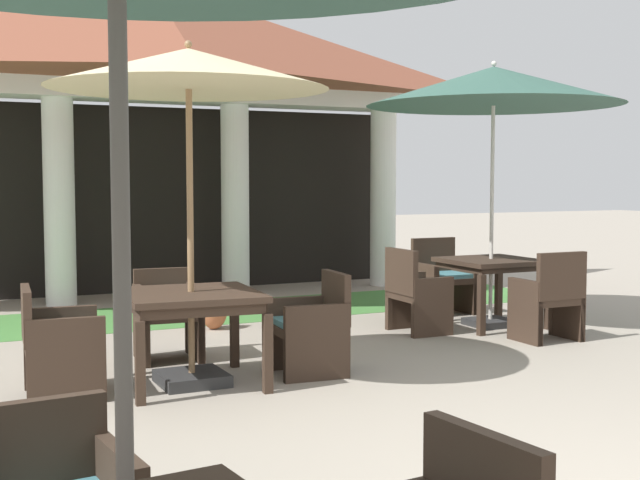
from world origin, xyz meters
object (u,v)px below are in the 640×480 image
object	(u,v)px
patio_chair_near_foreground_south	(549,300)
patio_chair_near_foreground_west	(415,295)
patio_chair_mid_left_north	(168,316)
terracotta_urn	(214,311)
patio_chair_mid_left_west	(58,344)
patio_chair_near_foreground_north	(442,279)
patio_umbrella_near_foreground	(494,87)
patio_umbrella_mid_left	(189,75)
patio_table_mid_left	(191,304)
patio_chair_mid_left_east	(311,328)
patio_table_near_foreground	(491,267)

from	to	relation	value
patio_chair_near_foreground_south	patio_chair_near_foreground_west	distance (m)	1.38
patio_chair_mid_left_north	terracotta_urn	size ratio (longest dim) A/B	1.72
patio_chair_mid_left_west	terracotta_urn	bearing A→B (deg)	142.99
patio_chair_near_foreground_north	patio_chair_near_foreground_west	xyz separation A→B (m)	(-0.99, -0.97, -0.01)
patio_umbrella_near_foreground	patio_umbrella_mid_left	bearing A→B (deg)	-162.94
patio_umbrella_near_foreground	patio_umbrella_mid_left	xyz separation A→B (m)	(-3.81, -1.17, -0.18)
patio_umbrella_mid_left	patio_chair_mid_left_north	world-z (taller)	patio_umbrella_mid_left
patio_chair_near_foreground_west	patio_table_mid_left	distance (m)	3.07
patio_chair_near_foreground_west	patio_umbrella_mid_left	distance (m)	3.69
patio_chair_near_foreground_north	patio_chair_mid_left_east	bearing A→B (deg)	38.98
patio_umbrella_near_foreground	patio_chair_mid_left_west	xyz separation A→B (m)	(-4.82, -1.09, -2.25)
patio_chair_mid_left_west	patio_chair_near_foreground_west	bearing A→B (deg)	110.44
patio_chair_near_foreground_south	patio_chair_mid_left_north	size ratio (longest dim) A/B	1.13
patio_chair_mid_left_west	patio_table_mid_left	bearing A→B (deg)	90.00
patio_chair_near_foreground_west	patio_chair_near_foreground_south	bearing A→B (deg)	45.03
patio_table_near_foreground	patio_chair_near_foreground_south	world-z (taller)	patio_chair_near_foreground_south
patio_table_near_foreground	patio_chair_mid_left_east	distance (m)	3.07
patio_table_near_foreground	patio_chair_mid_left_east	size ratio (longest dim) A/B	1.13
patio_table_mid_left	patio_umbrella_mid_left	bearing A→B (deg)	0.00
patio_umbrella_near_foreground	patio_chair_near_foreground_north	xyz separation A→B (m)	(0.01, 0.98, -2.23)
patio_table_near_foreground	patio_umbrella_near_foreground	size ratio (longest dim) A/B	0.33
patio_chair_near_foreground_south	patio_table_mid_left	bearing A→B (deg)	-176.70
patio_umbrella_near_foreground	patio_chair_mid_left_north	distance (m)	4.35
patio_chair_mid_left_north	patio_chair_mid_left_east	world-z (taller)	patio_chair_mid_left_east
patio_chair_mid_left_east	patio_chair_mid_left_west	xyz separation A→B (m)	(-2.04, 0.16, 0.01)
patio_chair_near_foreground_west	patio_chair_mid_left_west	size ratio (longest dim) A/B	1.08
patio_umbrella_mid_left	patio_chair_mid_left_east	xyz separation A→B (m)	(1.02, -0.08, -2.07)
patio_umbrella_near_foreground	terracotta_urn	xyz separation A→B (m)	(-2.86, 1.13, -2.44)
patio_table_near_foreground	terracotta_urn	xyz separation A→B (m)	(-2.86, 1.13, -0.46)
patio_chair_mid_left_east	terracotta_urn	distance (m)	2.39
patio_umbrella_near_foreground	patio_chair_near_foreground_north	size ratio (longest dim) A/B	3.21
patio_chair_mid_left_north	patio_chair_mid_left_east	size ratio (longest dim) A/B	0.95
patio_umbrella_near_foreground	patio_umbrella_mid_left	world-z (taller)	patio_umbrella_near_foreground
patio_umbrella_near_foreground	terracotta_urn	bearing A→B (deg)	158.46
patio_table_near_foreground	patio_chair_mid_left_north	xyz separation A→B (m)	(-3.73, -0.16, -0.25)
patio_umbrella_near_foreground	patio_chair_mid_left_west	bearing A→B (deg)	-167.30
patio_chair_near_foreground_west	patio_chair_mid_left_west	world-z (taller)	patio_chair_near_foreground_west
patio_table_near_foreground	patio_chair_mid_left_west	size ratio (longest dim) A/B	1.16
patio_table_near_foreground	patio_chair_near_foreground_south	bearing A→B (deg)	-90.42
patio_table_mid_left	patio_chair_near_foreground_north	bearing A→B (deg)	29.38
patio_chair_near_foreground_north	patio_chair_mid_left_north	size ratio (longest dim) A/B	1.12
patio_umbrella_near_foreground	patio_chair_mid_left_north	size ratio (longest dim) A/B	3.61
patio_chair_near_foreground_west	patio_chair_mid_left_west	bearing A→B (deg)	-73.70
patio_chair_near_foreground_south	patio_chair_near_foreground_west	world-z (taller)	patio_chair_near_foreground_south
patio_table_mid_left	patio_chair_mid_left_north	xyz separation A→B (m)	(0.08, 1.01, -0.25)
patio_chair_mid_left_north	terracotta_urn	bearing A→B (deg)	-119.42
patio_chair_near_foreground_west	patio_umbrella_mid_left	xyz separation A→B (m)	(-2.83, -1.18, 2.05)
patio_chair_near_foreground_north	patio_chair_mid_left_west	bearing A→B (deg)	23.57
patio_table_mid_left	patio_chair_mid_left_east	bearing A→B (deg)	-4.55
patio_chair_near_foreground_north	patio_umbrella_near_foreground	bearing A→B (deg)	90.00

